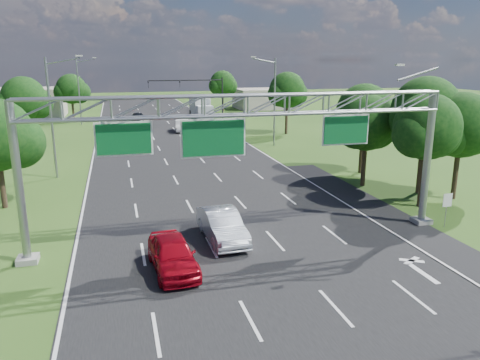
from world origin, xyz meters
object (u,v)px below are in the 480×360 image
object	(u,v)px
sign_gantry	(248,117)
red_coupe	(173,254)
silver_sedan	(222,225)
box_truck	(201,108)
traffic_signal	(201,89)
regulatory_sign	(447,203)

from	to	relation	value
sign_gantry	red_coupe	size ratio (longest dim) A/B	4.82
sign_gantry	silver_sedan	world-z (taller)	sign_gantry
sign_gantry	silver_sedan	xyz separation A→B (m)	(-1.33, 0.43, -6.03)
box_truck	traffic_signal	bearing A→B (deg)	-97.64
red_coupe	box_truck	bearing A→B (deg)	74.59
silver_sedan	traffic_signal	bearing A→B (deg)	78.05
red_coupe	box_truck	xyz separation A→B (m)	(12.12, 59.65, 0.85)
red_coupe	silver_sedan	size ratio (longest dim) A/B	0.94
silver_sedan	box_truck	xyz separation A→B (m)	(9.00, 56.45, 0.82)
traffic_signal	silver_sedan	distance (m)	53.43
silver_sedan	box_truck	bearing A→B (deg)	78.16
traffic_signal	silver_sedan	bearing A→B (deg)	-99.16
regulatory_sign	red_coupe	world-z (taller)	regulatory_sign
traffic_signal	box_truck	size ratio (longest dim) A/B	1.33
traffic_signal	red_coupe	bearing A→B (deg)	-101.75
sign_gantry	box_truck	world-z (taller)	sign_gantry
box_truck	regulatory_sign	bearing A→B (deg)	-85.63
box_truck	red_coupe	bearing A→B (deg)	-101.46
regulatory_sign	red_coupe	bearing A→B (deg)	-173.94
regulatory_sign	silver_sedan	size ratio (longest dim) A/B	0.40
regulatory_sign	box_truck	world-z (taller)	box_truck
red_coupe	silver_sedan	xyz separation A→B (m)	(3.12, 3.20, 0.03)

